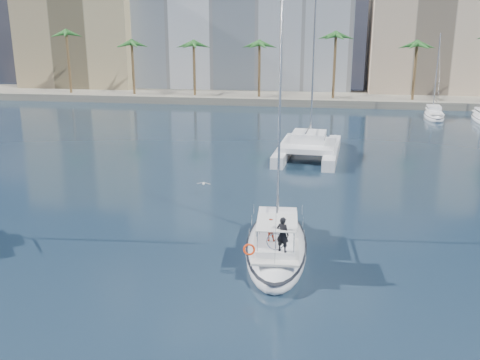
# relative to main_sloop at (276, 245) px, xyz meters

# --- Properties ---
(ground) EXTENTS (160.00, 160.00, 0.00)m
(ground) POSITION_rel_main_sloop_xyz_m (-2.05, 3.14, -0.52)
(ground) COLOR black
(ground) RESTS_ON ground
(quay) EXTENTS (120.00, 14.00, 1.20)m
(quay) POSITION_rel_main_sloop_xyz_m (-2.05, 64.14, 0.08)
(quay) COLOR gray
(quay) RESTS_ON ground
(building_modern) EXTENTS (42.00, 16.00, 28.00)m
(building_modern) POSITION_rel_main_sloop_xyz_m (-14.05, 76.14, 13.48)
(building_modern) COLOR silver
(building_modern) RESTS_ON ground
(building_tan_left) EXTENTS (22.00, 14.00, 22.00)m
(building_tan_left) POSITION_rel_main_sloop_xyz_m (-44.05, 72.14, 10.48)
(building_tan_left) COLOR tan
(building_tan_left) RESTS_ON ground
(building_beige) EXTENTS (20.00, 14.00, 20.00)m
(building_beige) POSITION_rel_main_sloop_xyz_m (19.95, 73.14, 9.48)
(building_beige) COLOR beige
(building_beige) RESTS_ON ground
(palm_left) EXTENTS (3.60, 3.60, 12.30)m
(palm_left) POSITION_rel_main_sloop_xyz_m (-36.05, 60.14, 9.76)
(palm_left) COLOR brown
(palm_left) RESTS_ON ground
(palm_centre) EXTENTS (3.60, 3.60, 12.30)m
(palm_centre) POSITION_rel_main_sloop_xyz_m (-2.05, 60.14, 9.76)
(palm_centre) COLOR brown
(palm_centre) RESTS_ON ground
(main_sloop) EXTENTS (4.26, 11.25, 16.38)m
(main_sloop) POSITION_rel_main_sloop_xyz_m (0.00, 0.00, 0.00)
(main_sloop) COLOR white
(main_sloop) RESTS_ON ground
(catamaran) EXTENTS (6.65, 12.14, 17.21)m
(catamaran) POSITION_rel_main_sloop_xyz_m (1.03, 24.05, 0.62)
(catamaran) COLOR white
(catamaran) RESTS_ON ground
(seagull) EXTENTS (1.07, 0.46, 0.20)m
(seagull) POSITION_rel_main_sloop_xyz_m (-6.59, 9.97, 0.46)
(seagull) COLOR silver
(seagull) RESTS_ON ground
(moored_yacht_a) EXTENTS (3.37, 9.52, 11.90)m
(moored_yacht_a) POSITION_rel_main_sloop_xyz_m (17.95, 50.14, -0.52)
(moored_yacht_a) COLOR white
(moored_yacht_a) RESTS_ON ground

